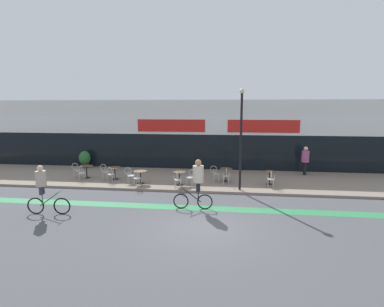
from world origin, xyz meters
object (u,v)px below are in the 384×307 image
Objects in this scene: cafe_chair_1_near at (111,173)px; cafe_chair_2_side at (130,174)px; cafe_chair_3_side at (191,176)px; cafe_chair_3_near at (178,179)px; cyclist_0 at (197,180)px; bistro_table_1 at (115,171)px; bistro_table_2 at (140,175)px; cyclist_1 at (43,187)px; lamp_post at (241,132)px; bistro_table_0 at (87,169)px; cafe_chair_5_near at (271,178)px; bistro_table_4 at (226,172)px; planter_pot at (85,159)px; bistro_table_3 at (180,176)px; cafe_chair_0_near at (82,172)px; bistro_table_5 at (269,175)px; pedestrian_near_end at (305,158)px; cafe_chair_4_near at (226,175)px; cafe_chair_0_side at (77,169)px; cafe_chair_1_side at (105,171)px; cafe_chair_2_near at (137,177)px.

cafe_chair_1_near and cafe_chair_2_side have the same top height.
cafe_chair_2_side is 1.00× the size of cafe_chair_3_side.
cyclist_0 reaches higher than cafe_chair_3_near.
bistro_table_1 is 4.73m from cafe_chair_3_side.
bistro_table_2 is at bearing 73.65° from cafe_chair_3_near.
cyclist_1 reaches higher than cafe_chair_2_side.
bistro_table_1 is at bearing 76.74° from cyclist_1.
cafe_chair_2_side reaches higher than bistro_table_1.
lamp_post is at bearing 22.61° from cyclist_1.
cafe_chair_5_near is (10.79, -0.87, -0.02)m from bistro_table_0.
planter_pot is at bearing 164.34° from bistro_table_4.
bistro_table_3 is 0.63× the size of planter_pot.
cyclist_0 reaches higher than cafe_chair_5_near.
bistro_table_3 is at bearing -98.78° from cafe_chair_0_near.
cafe_chair_1_near reaches higher than bistro_table_4.
cafe_chair_1_near is at bearing 176.87° from bistro_table_3.
cyclist_0 is (4.19, -3.52, 0.66)m from cafe_chair_2_side.
bistro_table_3 is 8.43m from planter_pot.
bistro_table_5 is 4.37m from cafe_chair_3_side.
cafe_chair_5_near is at bearing -136.54° from cyclist_0.
cafe_chair_3_side is at bearing -0.60° from bistro_table_3.
bistro_table_4 is 5.49m from pedestrian_near_end.
pedestrian_near_end is (13.34, 2.49, 0.54)m from bistro_table_0.
bistro_table_0 is 0.37× the size of cyclist_1.
bistro_table_1 is 1.41m from cafe_chair_2_side.
bistro_table_1 is at bearing 70.83° from cafe_chair_3_near.
cafe_chair_1_near is (-8.96, -0.54, -0.01)m from bistro_table_5.
cafe_chair_0_near is at bearing 92.45° from cafe_chair_5_near.
bistro_table_4 is 0.42× the size of pedestrian_near_end.
bistro_table_3 is at bearing 95.42° from cafe_chair_4_near.
cafe_chair_0_side is at bearing 76.95° from cafe_chair_3_near.
cafe_chair_5_near is at bearing 22.17° from lamp_post.
bistro_table_2 is at bearing 94.26° from cafe_chair_5_near.
bistro_table_1 is 0.63m from cafe_chair_1_side.
cafe_chair_5_near is (4.92, 0.76, 0.00)m from cafe_chair_3_near.
cafe_chair_2_side and cafe_chair_3_side have the same top height.
bistro_table_3 is at bearing -70.51° from cyclist_0.
cafe_chair_4_near is 4.20m from cyclist_0.
cafe_chair_1_side is at bearing 67.68° from cafe_chair_2_near.
bistro_table_0 is 3.96m from cafe_chair_2_near.
cafe_chair_3_near is at bearing -20.06° from bistro_table_1.
cafe_chair_3_near is 6.42m from cyclist_1.
cafe_chair_5_near is 0.50× the size of pedestrian_near_end.
cafe_chair_2_near is at bearing 99.25° from cafe_chair_5_near.
cyclist_1 reaches higher than bistro_table_0.
cafe_chair_1_near is at bearing -176.56° from bistro_table_5.
cafe_chair_0_near and cafe_chair_3_side have the same top height.
bistro_table_5 reaches higher than bistro_table_1.
bistro_table_5 is 0.63m from cafe_chair_5_near.
cafe_chair_0_near is 5.35m from cyclist_1.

